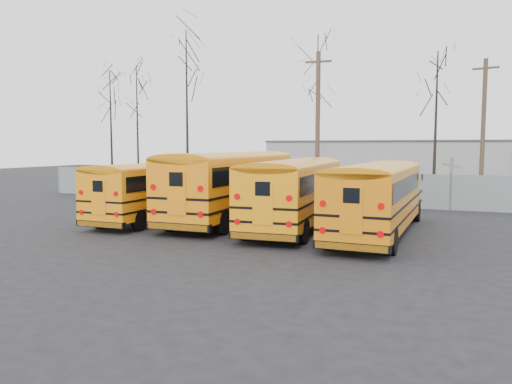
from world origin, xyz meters
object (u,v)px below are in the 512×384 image
at_px(bus_a, 160,186).
at_px(bus_d, 377,193).
at_px(utility_pole_left, 318,125).
at_px(bus_c, 296,187).
at_px(utility_pole_right, 483,128).
at_px(bus_b, 233,180).

distance_m(bus_a, bus_d, 10.52).
distance_m(bus_a, utility_pole_left, 13.07).
relative_size(bus_a, bus_d, 0.96).
distance_m(bus_c, bus_d, 3.65).
relative_size(utility_pole_left, utility_pole_right, 1.05).
relative_size(bus_a, utility_pole_left, 1.04).
bearing_deg(bus_d, utility_pole_right, 76.37).
bearing_deg(utility_pole_left, bus_c, -84.00).
bearing_deg(utility_pole_right, utility_pole_left, -142.85).
xyz_separation_m(bus_a, utility_pole_right, (15.00, 15.77, 3.11)).
distance_m(bus_c, utility_pole_right, 17.95).
xyz_separation_m(bus_a, bus_b, (3.46, 1.02, 0.30)).
distance_m(bus_b, utility_pole_right, 18.94).
bearing_deg(bus_b, bus_c, -16.31).
height_order(bus_a, bus_b, bus_b).
height_order(utility_pole_left, utility_pole_right, utility_pole_left).
bearing_deg(utility_pole_left, bus_b, -101.44).
height_order(bus_d, utility_pole_left, utility_pole_left).
bearing_deg(bus_d, bus_b, 167.96).
bearing_deg(utility_pole_left, bus_d, -69.59).
height_order(bus_a, utility_pole_right, utility_pole_right).
xyz_separation_m(bus_b, utility_pole_left, (1.33, 10.67, 3.04)).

